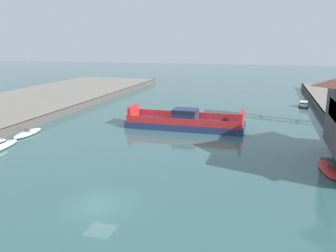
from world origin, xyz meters
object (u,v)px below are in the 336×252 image
(chain_ferry, at_px, (185,122))
(moored_boat_near_left, at_px, (331,169))
(moored_boat_near_right, at_px, (304,105))
(moored_boat_mid_right, at_px, (27,133))

(chain_ferry, relative_size, moored_boat_near_left, 2.86)
(moored_boat_near_left, bearing_deg, moored_boat_near_right, 89.18)
(moored_boat_near_right, distance_m, moored_boat_mid_right, 56.97)
(moored_boat_near_right, xyz_separation_m, moored_boat_mid_right, (-43.30, -37.03, -0.21))
(moored_boat_near_left, height_order, moored_boat_mid_right, moored_boat_mid_right)
(chain_ferry, height_order, moored_boat_near_left, chain_ferry)
(moored_boat_near_left, height_order, moored_boat_near_right, moored_boat_near_right)
(chain_ferry, height_order, moored_boat_near_right, chain_ferry)
(moored_boat_near_right, relative_size, moored_boat_mid_right, 1.00)
(chain_ferry, distance_m, moored_boat_mid_right, 25.02)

